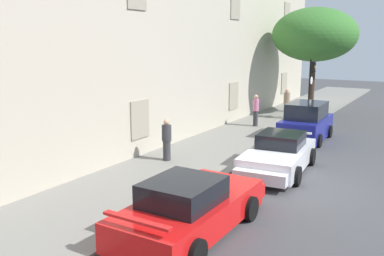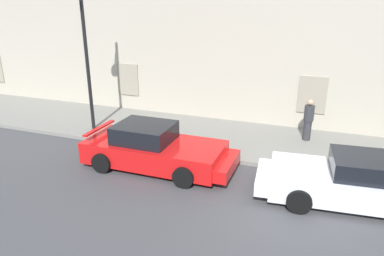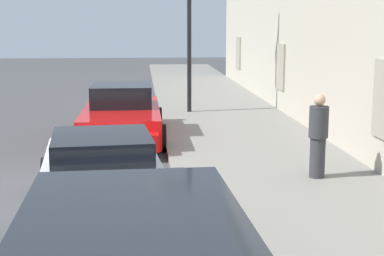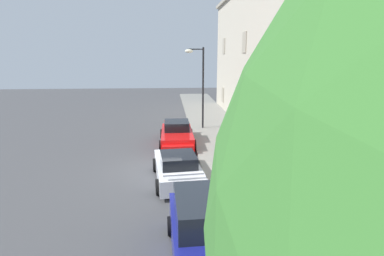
{
  "view_description": "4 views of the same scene",
  "coord_description": "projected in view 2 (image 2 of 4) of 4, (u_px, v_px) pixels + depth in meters",
  "views": [
    {
      "loc": [
        -12.82,
        -3.94,
        4.61
      ],
      "look_at": [
        -1.83,
        2.7,
        1.95
      ],
      "focal_mm": 39.51,
      "sensor_mm": 36.0,
      "label": 1
    },
    {
      "loc": [
        0.25,
        -8.46,
        5.19
      ],
      "look_at": [
        -3.38,
        1.35,
        1.4
      ],
      "focal_mm": 33.17,
      "sensor_mm": 36.0,
      "label": 2
    },
    {
      "loc": [
        10.49,
        1.62,
        3.06
      ],
      "look_at": [
        -0.52,
        2.57,
        1.04
      ],
      "focal_mm": 54.55,
      "sensor_mm": 36.0,
      "label": 3
    },
    {
      "loc": [
        14.05,
        0.65,
        5.48
      ],
      "look_at": [
        -0.75,
        1.77,
        1.95
      ],
      "focal_mm": 28.18,
      "sensor_mm": 36.0,
      "label": 4
    }
  ],
  "objects": [
    {
      "name": "sportscar_red_lead",
      "position": [
        159.0,
        150.0,
        11.51
      ],
      "size": [
        4.9,
        2.18,
        1.43
      ],
      "color": "red",
      "rests_on": "ground"
    },
    {
      "name": "ground_plane",
      "position": [
        295.0,
        210.0,
        9.31
      ],
      "size": [
        80.0,
        80.0,
        0.0
      ],
      "primitive_type": "plane",
      "color": "#444447"
    },
    {
      "name": "sidewalk",
      "position": [
        305.0,
        148.0,
        12.99
      ],
      "size": [
        60.0,
        4.03,
        0.14
      ],
      "primitive_type": "cube",
      "color": "gray",
      "rests_on": "ground"
    },
    {
      "name": "sportscar_yellow_flank",
      "position": [
        344.0,
        181.0,
        9.57
      ],
      "size": [
        4.69,
        2.39,
        1.35
      ],
      "color": "white",
      "rests_on": "ground"
    },
    {
      "name": "pedestrian_bystander",
      "position": [
        308.0,
        120.0,
        13.33
      ],
      "size": [
        0.42,
        0.42,
        1.59
      ],
      "color": "#333338",
      "rests_on": "sidewalk"
    },
    {
      "name": "street_lamp",
      "position": [
        77.0,
        27.0,
        13.04
      ],
      "size": [
        0.44,
        1.42,
        6.0
      ],
      "color": "black",
      "rests_on": "sidewalk"
    }
  ]
}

